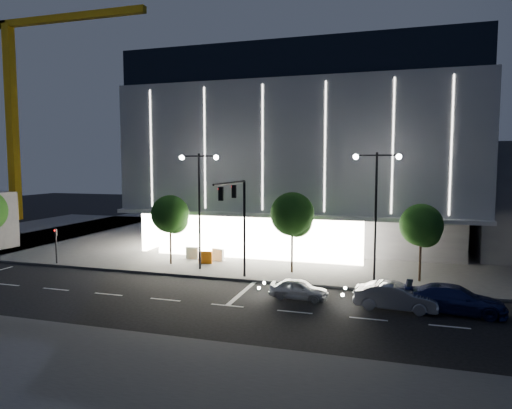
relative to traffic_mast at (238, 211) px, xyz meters
The scene contains 18 objects.
ground 6.12m from the traffic_mast, 106.66° to the right, with size 160.00×160.00×0.00m, color black.
sidewalk_museum 21.62m from the traffic_mast, 79.04° to the left, with size 70.00×40.00×0.15m, color #474747.
sidewalk_near 16.61m from the traffic_mast, 75.38° to the right, with size 70.00×10.00×0.15m, color #474747.
museum 19.54m from the traffic_mast, 84.04° to the left, with size 30.00×25.80×18.00m.
traffic_mast is the anchor object (origin of this frame).
street_lamp_west 4.89m from the traffic_mast, 146.35° to the left, with size 3.16×0.36×9.00m.
street_lamp_east 9.43m from the traffic_mast, 16.48° to the left, with size 3.16×0.36×9.00m.
ped_signal_far 16.35m from the traffic_mast, behind, with size 0.22×0.24×3.00m.
tower_crane 51.04m from the traffic_mast, 149.53° to the left, with size 32.00×2.00×28.50m.
tree_left 7.95m from the traffic_mast, 152.16° to the left, with size 3.02×3.02×5.72m.
tree_mid 4.82m from the traffic_mast, 50.58° to the left, with size 3.25×3.25×6.15m.
tree_right 12.63m from the traffic_mast, 17.02° to the left, with size 2.91×2.91×5.51m.
car_lead 6.89m from the traffic_mast, 26.62° to the right, with size 1.44×3.59×1.22m, color silver.
car_second 11.56m from the traffic_mast, 15.02° to the right, with size 1.59×4.56×1.50m, color #B7B9C0.
car_third 14.39m from the traffic_mast, 10.13° to the right, with size 2.13×5.25×1.52m, color navy.
barrier_a 7.66m from the traffic_mast, 133.78° to the left, with size 1.10×0.25×1.00m, color orange.
barrier_b 9.65m from the traffic_mast, 135.84° to the left, with size 1.10×0.25×1.00m, color silver.
barrier_d 8.24m from the traffic_mast, 122.61° to the left, with size 1.10×0.25×1.00m, color white.
Camera 1 is at (11.04, -25.81, 8.25)m, focal length 32.00 mm.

